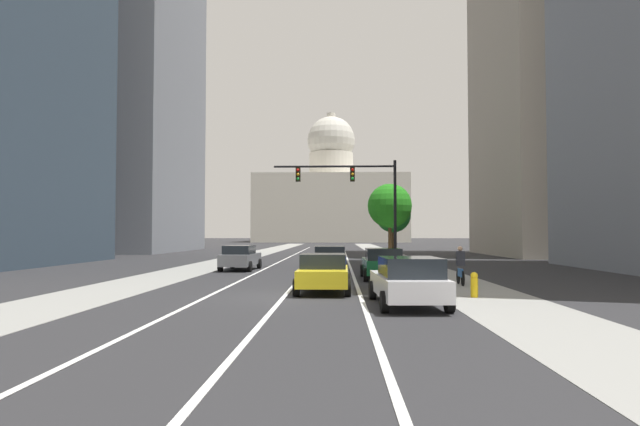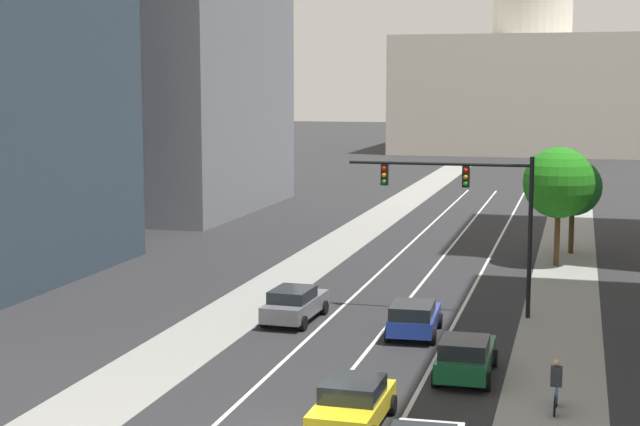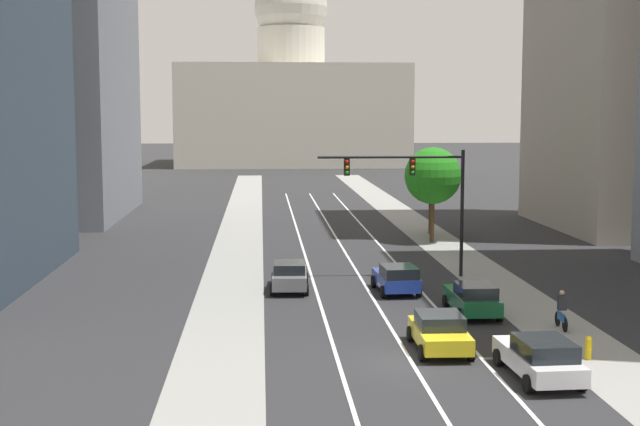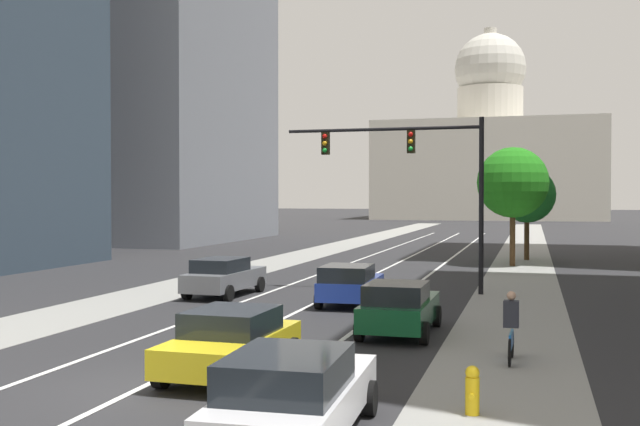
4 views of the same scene
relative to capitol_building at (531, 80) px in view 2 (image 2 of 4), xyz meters
name	(u,v)px [view 2 (image 2 of 4)]	position (x,y,z in m)	size (l,w,h in m)	color
ground_plane	(459,237)	(0.00, -90.07, -11.14)	(400.00, 400.00, 0.00)	#2B2B2D
sidewalk_left	(340,244)	(-7.26, -95.07, -11.13)	(3.50, 130.00, 0.01)	gray
sidewalk_right	(567,254)	(7.26, -95.07, -11.13)	(3.50, 130.00, 0.01)	gray
lane_stripe_left	(376,276)	(-2.76, -105.07, -11.13)	(0.16, 90.00, 0.01)	white
lane_stripe_center	(426,278)	(0.00, -105.07, -11.13)	(0.16, 90.00, 0.01)	white
lane_stripe_right	(477,281)	(2.76, -105.07, -11.13)	(0.16, 90.00, 0.01)	white
capitol_building	(531,80)	(0.00, 0.00, 0.00)	(40.01, 29.83, 35.70)	beige
car_blue	(414,317)	(1.39, -117.29, -10.33)	(2.22, 4.15, 1.53)	#1E389E
car_yellow	(353,403)	(1.38, -128.50, -10.37)	(2.14, 4.32, 1.49)	yellow
car_green	(466,356)	(4.13, -122.55, -10.34)	(2.04, 4.45, 1.56)	#14512D
car_gray	(295,304)	(-4.14, -116.10, -10.34)	(2.13, 4.62, 1.54)	slate
traffic_signal_mast	(473,200)	(3.26, -112.80, -5.86)	(8.35, 0.39, 7.26)	black
cyclist	(556,386)	(7.35, -125.44, -10.29)	(0.37, 1.70, 1.72)	black
street_tree_far_right	(559,183)	(6.72, -99.40, -6.31)	(4.09, 4.09, 6.89)	#51381E
street_tree_mid_right	(573,187)	(7.48, -94.92, -7.00)	(3.56, 3.56, 5.93)	#51381E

